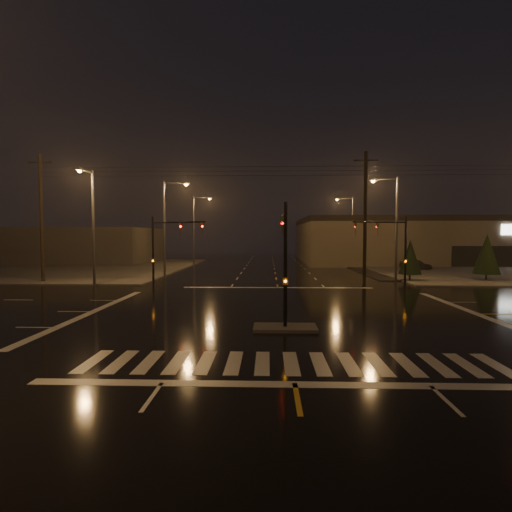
% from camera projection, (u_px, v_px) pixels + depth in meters
% --- Properties ---
extents(ground, '(140.00, 140.00, 0.00)m').
position_uv_depth(ground, '(282.00, 313.00, 22.86)').
color(ground, black).
rests_on(ground, ground).
extents(sidewalk_ne, '(36.00, 36.00, 0.12)m').
position_uv_depth(sidewalk_ne, '(505.00, 269.00, 51.87)').
color(sidewalk_ne, '#44423D').
rests_on(sidewalk_ne, ground).
extents(sidewalk_nw, '(36.00, 36.00, 0.12)m').
position_uv_depth(sidewalk_nw, '(52.00, 268.00, 53.74)').
color(sidewalk_nw, '#44423D').
rests_on(sidewalk_nw, ground).
extents(median_island, '(3.00, 1.60, 0.15)m').
position_uv_depth(median_island, '(285.00, 328.00, 18.87)').
color(median_island, '#44423D').
rests_on(median_island, ground).
extents(crosswalk, '(15.00, 2.60, 0.01)m').
position_uv_depth(crosswalk, '(291.00, 363.00, 13.88)').
color(crosswalk, beige).
rests_on(crosswalk, ground).
extents(stop_bar_near, '(16.00, 0.50, 0.01)m').
position_uv_depth(stop_bar_near, '(295.00, 384.00, 11.88)').
color(stop_bar_near, beige).
rests_on(stop_bar_near, ground).
extents(stop_bar_far, '(16.00, 0.50, 0.01)m').
position_uv_depth(stop_bar_far, '(278.00, 288.00, 33.84)').
color(stop_bar_far, beige).
rests_on(stop_bar_far, ground).
extents(retail_building, '(60.20, 28.30, 7.20)m').
position_uv_depth(retail_building, '(480.00, 239.00, 67.47)').
color(retail_building, '#665E49').
rests_on(retail_building, ground).
extents(commercial_block, '(30.00, 18.00, 5.60)m').
position_uv_depth(commercial_block, '(61.00, 245.00, 65.73)').
color(commercial_block, '#3F3B37').
rests_on(commercial_block, ground).
extents(signal_mast_median, '(0.25, 4.59, 6.00)m').
position_uv_depth(signal_mast_median, '(285.00, 249.00, 19.60)').
color(signal_mast_median, black).
rests_on(signal_mast_median, ground).
extents(signal_mast_ne, '(4.84, 1.86, 6.00)m').
position_uv_depth(signal_mast_ne, '(395.00, 243.00, 32.49)').
color(signal_mast_ne, black).
rests_on(signal_mast_ne, ground).
extents(signal_mast_nw, '(4.84, 1.86, 6.00)m').
position_uv_depth(signal_mast_nw, '(164.00, 243.00, 33.08)').
color(signal_mast_nw, black).
rests_on(signal_mast_nw, ground).
extents(streetlight_1, '(2.77, 0.32, 10.00)m').
position_uv_depth(streetlight_1, '(167.00, 222.00, 40.87)').
color(streetlight_1, '#38383A').
rests_on(streetlight_1, ground).
extents(streetlight_2, '(2.77, 0.32, 10.00)m').
position_uv_depth(streetlight_2, '(196.00, 226.00, 56.84)').
color(streetlight_2, '#38383A').
rests_on(streetlight_2, ground).
extents(streetlight_3, '(2.77, 0.32, 10.00)m').
position_uv_depth(streetlight_3, '(393.00, 221.00, 38.18)').
color(streetlight_3, '#38383A').
rests_on(streetlight_3, ground).
extents(streetlight_4, '(2.77, 0.32, 10.00)m').
position_uv_depth(streetlight_4, '(351.00, 226.00, 58.14)').
color(streetlight_4, '#38383A').
rests_on(streetlight_4, ground).
extents(streetlight_5, '(0.32, 2.77, 10.00)m').
position_uv_depth(streetlight_5, '(91.00, 219.00, 34.22)').
color(streetlight_5, '#38383A').
rests_on(streetlight_5, ground).
extents(utility_pole_0, '(2.20, 0.32, 12.00)m').
position_uv_depth(utility_pole_0, '(41.00, 217.00, 37.20)').
color(utility_pole_0, black).
rests_on(utility_pole_0, ground).
extents(utility_pole_1, '(2.20, 0.32, 12.00)m').
position_uv_depth(utility_pole_1, '(365.00, 217.00, 36.27)').
color(utility_pole_1, black).
rests_on(utility_pole_1, ground).
extents(conifer_0, '(2.13, 2.13, 4.02)m').
position_uv_depth(conifer_0, '(410.00, 257.00, 38.37)').
color(conifer_0, black).
rests_on(conifer_0, ground).
extents(conifer_1, '(2.48, 2.48, 4.58)m').
position_uv_depth(conifer_1, '(487.00, 254.00, 38.64)').
color(conifer_1, black).
rests_on(conifer_1, ground).
extents(car_parked, '(3.60, 4.43, 1.42)m').
position_uv_depth(car_parked, '(415.00, 264.00, 51.31)').
color(car_parked, black).
rests_on(car_parked, ground).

